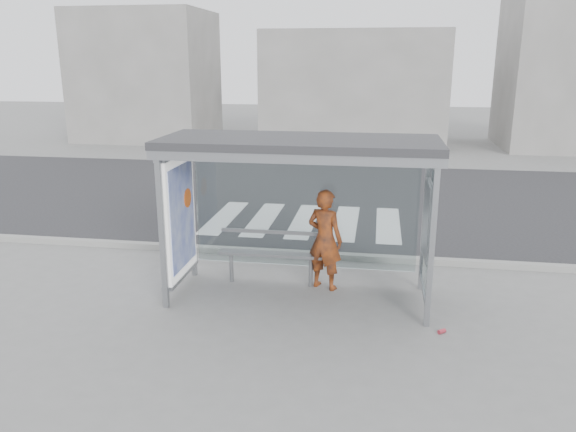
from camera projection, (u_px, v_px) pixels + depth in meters
The scene contains 11 objects.
ground at pixel (298, 297), 9.21m from camera, with size 80.00×80.00×0.00m, color slate.
road at pixel (334, 197), 15.86m from camera, with size 30.00×10.00×0.01m, color #252527.
curb at pixel (312, 255), 11.05m from camera, with size 30.00×0.18×0.12m, color gray.
crosswalk at pixel (304, 221), 13.56m from camera, with size 4.55×3.00×0.00m.
bus_shelter at pixel (276, 178), 8.79m from camera, with size 4.25×1.65×2.62m.
building_left at pixel (147, 76), 27.05m from camera, with size 6.00×5.00×6.00m, color slate.
building_center at pixel (355, 88), 25.65m from camera, with size 8.00×5.00×5.00m, color slate.
building_right at pixel (567, 66), 23.99m from camera, with size 5.00×5.00×7.00m, color slate.
person at pixel (325, 240), 9.39m from camera, with size 0.63×0.41×1.73m, color #E75815.
bench at pixel (271, 254), 9.65m from camera, with size 1.80×0.29×0.93m.
soda_can at pixel (442, 331), 8.00m from camera, with size 0.06×0.06×0.12m, color #CE3C4C.
Camera 1 is at (1.19, -8.42, 3.77)m, focal length 35.00 mm.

